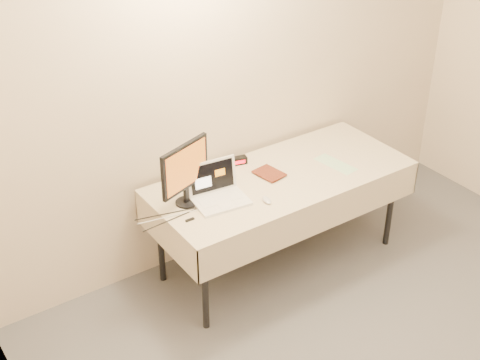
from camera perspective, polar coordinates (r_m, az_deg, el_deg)
back_wall at (r=4.70m, az=0.41°, el=9.16°), size 4.00×0.10×2.70m
table at (r=4.67m, az=3.55°, el=-0.29°), size 1.86×0.81×0.74m
laptop at (r=4.35m, az=-1.94°, el=-0.95°), size 0.37×0.31×0.24m
monitor at (r=4.22m, az=-4.72°, el=0.89°), size 0.40×0.19×0.43m
book at (r=4.55m, az=1.86°, el=1.21°), size 0.15×0.04×0.20m
alarm_clock at (r=4.76m, az=-0.17°, el=1.66°), size 0.14×0.08×0.05m
clicker at (r=4.35m, az=2.30°, el=-1.72°), size 0.07×0.10×0.02m
paper_form at (r=4.82m, az=8.15°, el=1.36°), size 0.17×0.33×0.00m
usb_dongle at (r=4.18m, az=-4.31°, el=-3.40°), size 0.06×0.02×0.01m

